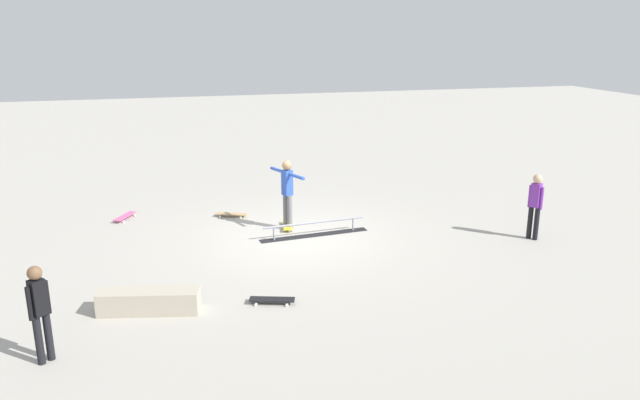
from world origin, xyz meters
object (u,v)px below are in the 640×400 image
at_px(loose_skateboard_pink, 125,216).
at_px(loose_skateboard_natural, 231,214).
at_px(skater_main, 287,190).
at_px(skate_ledge, 149,301).
at_px(bystander_purple_shirt, 535,203).
at_px(skateboard_main, 287,225).
at_px(loose_skateboard_black, 272,300).
at_px(grind_rail, 314,229).
at_px(bystander_black_shirt, 40,309).

distance_m(loose_skateboard_pink, loose_skateboard_natural, 2.68).
bearing_deg(skater_main, skate_ledge, -62.76).
height_order(bystander_purple_shirt, loose_skateboard_natural, bystander_purple_shirt).
relative_size(skater_main, loose_skateboard_natural, 2.07).
bearing_deg(skateboard_main, loose_skateboard_pink, -105.46).
bearing_deg(loose_skateboard_natural, skateboard_main, 157.46).
relative_size(loose_skateboard_pink, loose_skateboard_natural, 0.98).
bearing_deg(bystander_purple_shirt, loose_skateboard_black, -107.12).
height_order(skater_main, loose_skateboard_pink, skater_main).
relative_size(grind_rail, skate_ledge, 1.55).
relative_size(grind_rail, loose_skateboard_natural, 3.22).
xyz_separation_m(loose_skateboard_black, loose_skateboard_natural, (0.07, -5.21, 0.00)).
height_order(grind_rail, bystander_purple_shirt, bystander_purple_shirt).
relative_size(skate_ledge, loose_skateboard_natural, 2.08).
distance_m(bystander_black_shirt, loose_skateboard_black, 3.76).
distance_m(skater_main, bystander_black_shirt, 6.79).
height_order(grind_rail, skateboard_main, grind_rail).
xyz_separation_m(bystander_purple_shirt, loose_skateboard_pink, (9.09, -3.97, -0.79)).
distance_m(grind_rail, bystander_black_shirt, 6.76).
bearing_deg(loose_skateboard_natural, loose_skateboard_pink, 12.38).
bearing_deg(skateboard_main, skate_ledge, -31.37).
distance_m(skateboard_main, loose_skateboard_natural, 1.72).
bearing_deg(loose_skateboard_black, skater_main, -88.65).
height_order(skate_ledge, skater_main, skater_main).
distance_m(grind_rail, loose_skateboard_natural, 2.57).
xyz_separation_m(skater_main, bystander_black_shirt, (4.66, 4.94, -0.13)).
height_order(skateboard_main, bystander_purple_shirt, bystander_purple_shirt).
bearing_deg(loose_skateboard_black, grind_rail, -98.91).
bearing_deg(loose_skateboard_pink, skate_ledge, -145.21).
bearing_deg(bystander_purple_shirt, skater_main, -144.76).
height_order(skater_main, bystander_black_shirt, skater_main).
bearing_deg(bystander_black_shirt, skater_main, -171.90).
distance_m(loose_skateboard_black, loose_skateboard_natural, 5.21).
relative_size(bystander_black_shirt, loose_skateboard_pink, 1.87).
relative_size(skate_ledge, loose_skateboard_pink, 2.12).
xyz_separation_m(grind_rail, bystander_black_shirt, (5.16, 4.32, 0.70)).
distance_m(skater_main, skateboard_main, 0.91).
bearing_deg(loose_skateboard_pink, grind_rail, -91.02).
relative_size(grind_rail, skater_main, 1.56).
bearing_deg(skater_main, loose_skateboard_natural, -159.14).
bearing_deg(bystander_purple_shirt, bystander_black_shirt, -106.82).
distance_m(skater_main, bystander_purple_shirt, 5.69).
height_order(bystander_purple_shirt, loose_skateboard_black, bystander_purple_shirt).
relative_size(skater_main, loose_skateboard_pink, 2.11).
xyz_separation_m(bystander_black_shirt, loose_skateboard_pink, (-0.83, -6.75, -0.77)).
height_order(bystander_black_shirt, bystander_purple_shirt, bystander_purple_shirt).
bearing_deg(bystander_purple_shirt, skateboard_main, -145.36).
relative_size(skater_main, bystander_purple_shirt, 1.11).
distance_m(skate_ledge, loose_skateboard_pink, 5.54).
bearing_deg(skater_main, loose_skateboard_pink, -137.11).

